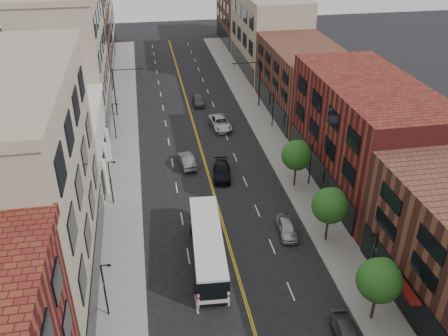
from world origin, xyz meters
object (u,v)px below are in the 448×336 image
car_lane_b (220,123)px  car_lane_c (198,100)px  car_parked_mid (347,336)px  car_lane_behind (187,160)px  city_bus (208,245)px  car_parked_far (287,228)px  car_lane_a (222,172)px

car_lane_b → car_lane_c: (-1.96, 9.25, -0.06)m
car_parked_mid → car_lane_behind: (-8.80, 28.65, 0.12)m
car_parked_mid → car_lane_behind: size_ratio=0.96×
city_bus → car_parked_mid: 14.02m
car_lane_behind → car_lane_c: 19.85m
city_bus → car_lane_c: size_ratio=2.83×
car_parked_far → city_bus: bearing=-157.7°
car_parked_mid → car_lane_b: bearing=100.0°
car_parked_far → car_lane_c: size_ratio=0.97×
car_parked_far → car_lane_c: bearing=101.8°
car_parked_far → car_lane_b: 25.55m
car_lane_a → car_lane_b: bearing=89.1°
car_lane_a → car_lane_b: car_lane_b is taller
car_lane_behind → car_lane_b: (5.90, 10.20, 0.03)m
car_lane_behind → car_lane_b: size_ratio=0.81×
car_parked_mid → car_lane_b: size_ratio=0.77×
car_parked_far → car_lane_b: (-2.28, 25.45, 0.08)m
car_parked_mid → car_lane_behind: bearing=112.8°
car_parked_far → car_lane_c: 34.96m
car_parked_far → car_parked_mid: bearing=-82.5°
car_parked_mid → city_bus: bearing=135.0°
car_parked_far → car_lane_b: bearing=100.0°
city_bus → car_lane_a: size_ratio=2.45×
car_lane_a → car_lane_b: 13.75m
car_lane_c → car_parked_far: bearing=-84.3°
car_lane_c → car_lane_behind: bearing=-102.7°
car_lane_behind → city_bus: bearing=83.6°
car_lane_b → car_lane_a: bearing=-103.8°
car_lane_behind → car_lane_a: car_lane_behind is taller
car_parked_far → car_lane_behind: size_ratio=0.90×
car_parked_mid → car_lane_c: car_lane_c is taller
car_lane_a → car_lane_b: (2.13, 13.58, 0.07)m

